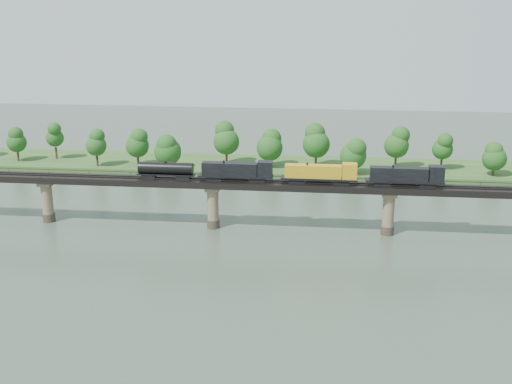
# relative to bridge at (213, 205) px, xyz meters

# --- Properties ---
(ground) EXTENTS (400.00, 400.00, 0.00)m
(ground) POSITION_rel_bridge_xyz_m (0.00, -30.00, -5.46)
(ground) COLOR #354436
(ground) RESTS_ON ground
(far_bank) EXTENTS (300.00, 24.00, 1.60)m
(far_bank) POSITION_rel_bridge_xyz_m (0.00, 55.00, -4.66)
(far_bank) COLOR #2D5220
(far_bank) RESTS_ON ground
(bridge) EXTENTS (236.00, 30.00, 11.50)m
(bridge) POSITION_rel_bridge_xyz_m (0.00, 0.00, 0.00)
(bridge) COLOR #473A2D
(bridge) RESTS_ON ground
(bridge_superstructure) EXTENTS (220.00, 4.90, 0.75)m
(bridge_superstructure) POSITION_rel_bridge_xyz_m (0.00, 0.00, 6.33)
(bridge_superstructure) COLOR black
(bridge_superstructure) RESTS_ON bridge
(far_treeline) EXTENTS (289.06, 17.54, 13.60)m
(far_treeline) POSITION_rel_bridge_xyz_m (-8.21, 50.52, 3.37)
(far_treeline) COLOR #382619
(far_treeline) RESTS_ON far_bank
(freight_train) EXTENTS (69.15, 2.69, 4.76)m
(freight_train) POSITION_rel_bridge_xyz_m (18.11, -0.00, 8.31)
(freight_train) COLOR black
(freight_train) RESTS_ON bridge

